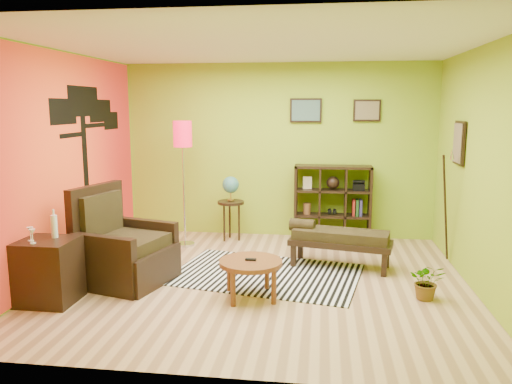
# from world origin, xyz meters

# --- Properties ---
(ground) EXTENTS (5.00, 5.00, 0.00)m
(ground) POSITION_xyz_m (0.00, 0.00, 0.00)
(ground) COLOR tan
(ground) RESTS_ON ground
(room_shell) EXTENTS (5.04, 4.54, 2.82)m
(room_shell) POSITION_xyz_m (-0.09, 0.01, 1.80)
(room_shell) COLOR #91B726
(room_shell) RESTS_ON ground
(zebra_rug) EXTENTS (2.56, 1.94, 0.01)m
(zebra_rug) POSITION_xyz_m (0.04, 0.23, 0.01)
(zebra_rug) COLOR white
(zebra_rug) RESTS_ON ground
(coffee_table) EXTENTS (0.70, 0.70, 0.45)m
(coffee_table) POSITION_xyz_m (-0.03, -0.56, 0.37)
(coffee_table) COLOR brown
(coffee_table) RESTS_ON ground
(armchair) EXTENTS (1.17, 1.17, 1.17)m
(armchair) POSITION_xyz_m (-1.67, -0.23, 0.35)
(armchair) COLOR black
(armchair) RESTS_ON ground
(side_cabinet) EXTENTS (0.59, 0.54, 1.02)m
(side_cabinet) POSITION_xyz_m (-2.20, -0.97, 0.35)
(side_cabinet) COLOR black
(side_cabinet) RESTS_ON ground
(floor_lamp) EXTENTS (0.29, 0.29, 1.90)m
(floor_lamp) POSITION_xyz_m (-1.34, 1.42, 1.54)
(floor_lamp) COLOR silver
(floor_lamp) RESTS_ON ground
(globe_table) EXTENTS (0.42, 0.42, 1.03)m
(globe_table) POSITION_xyz_m (-0.70, 1.83, 0.78)
(globe_table) COLOR black
(globe_table) RESTS_ON ground
(cube_shelf) EXTENTS (1.20, 0.35, 1.20)m
(cube_shelf) POSITION_xyz_m (0.91, 2.03, 0.60)
(cube_shelf) COLOR black
(cube_shelf) RESTS_ON ground
(bench) EXTENTS (1.40, 0.73, 0.62)m
(bench) POSITION_xyz_m (0.95, 0.67, 0.39)
(bench) COLOR black
(bench) RESTS_ON ground
(potted_plant) EXTENTS (0.43, 0.46, 0.33)m
(potted_plant) POSITION_xyz_m (1.91, -0.35, 0.16)
(potted_plant) COLOR #26661E
(potted_plant) RESTS_ON ground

